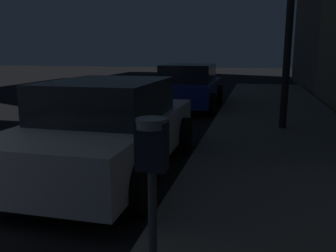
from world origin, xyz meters
TOP-DOWN VIEW (x-y plane):
  - parking_meter at (4.40, 0.46)m, footprint 0.19×0.19m
  - car_white at (2.85, 3.42)m, footprint 2.01×4.18m
  - car_blue at (2.85, 10.02)m, footprint 2.04×4.07m

SIDE VIEW (x-z plane):
  - car_white at x=2.85m, z-range -0.01..1.42m
  - car_blue at x=2.85m, z-range 0.00..1.43m
  - parking_meter at x=4.40m, z-range 0.49..1.80m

